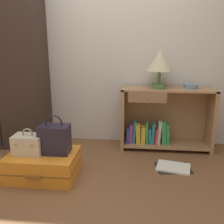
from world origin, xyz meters
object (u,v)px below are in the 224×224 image
object	(u,v)px
bookshelf	(162,120)
table_lamp	(160,62)
open_book_on_floor	(173,167)
wardrobe	(3,62)
bowl	(191,86)
train_case	(28,144)
suitcase_large	(43,165)
handbag	(55,139)

from	to	relation	value
bookshelf	table_lamp	xyz separation A→B (m)	(-0.06, -0.01, 0.70)
open_book_on_floor	wardrobe	bearing A→B (deg)	166.36
bowl	train_case	xyz separation A→B (m)	(-1.65, -0.89, -0.44)
bookshelf	open_book_on_floor	xyz separation A→B (m)	(0.09, -0.56, -0.35)
train_case	open_book_on_floor	xyz separation A→B (m)	(1.42, 0.32, -0.33)
open_book_on_floor	train_case	bearing A→B (deg)	-167.36
bookshelf	suitcase_large	world-z (taller)	bookshelf
bookshelf	open_book_on_floor	distance (m)	0.67
wardrobe	train_case	size ratio (longest dim) A/B	7.58
table_lamp	train_case	xyz separation A→B (m)	(-1.27, -0.87, -0.72)
wardrobe	handbag	xyz separation A→B (m)	(0.87, -0.77, -0.66)
open_book_on_floor	bowl	bearing A→B (deg)	68.31
suitcase_large	train_case	distance (m)	0.25
train_case	open_book_on_floor	world-z (taller)	train_case
bookshelf	bowl	bearing A→B (deg)	3.29
handbag	open_book_on_floor	distance (m)	1.27
table_lamp	bookshelf	bearing A→B (deg)	7.65
suitcase_large	train_case	world-z (taller)	train_case
table_lamp	open_book_on_floor	xyz separation A→B (m)	(0.15, -0.55, -1.06)
wardrobe	bookshelf	bearing A→B (deg)	1.79
handbag	open_book_on_floor	bearing A→B (deg)	12.96
bowl	table_lamp	bearing A→B (deg)	-176.00
bookshelf	bowl	xyz separation A→B (m)	(0.32, 0.02, 0.42)
table_lamp	bowl	bearing A→B (deg)	4.00
bookshelf	bowl	distance (m)	0.53
table_lamp	bowl	distance (m)	0.47
bookshelf	handbag	world-z (taller)	bookshelf
bookshelf	suitcase_large	xyz separation A→B (m)	(-1.21, -0.85, -0.24)
bowl	train_case	size ratio (longest dim) A/B	0.58
bowl	handbag	distance (m)	1.69
train_case	handbag	world-z (taller)	handbag
wardrobe	table_lamp	size ratio (longest dim) A/B	4.64
wardrobe	handbag	world-z (taller)	wardrobe
handbag	open_book_on_floor	world-z (taller)	handbag
suitcase_large	handbag	xyz separation A→B (m)	(0.12, 0.03, 0.27)
bowl	handbag	xyz separation A→B (m)	(-1.41, -0.85, -0.39)
wardrobe	table_lamp	xyz separation A→B (m)	(1.89, 0.05, 0.02)
suitcase_large	handbag	size ratio (longest dim) A/B	1.75
bowl	open_book_on_floor	distance (m)	0.99
suitcase_large	open_book_on_floor	bearing A→B (deg)	12.91
wardrobe	table_lamp	distance (m)	1.89
open_book_on_floor	table_lamp	bearing A→B (deg)	105.28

